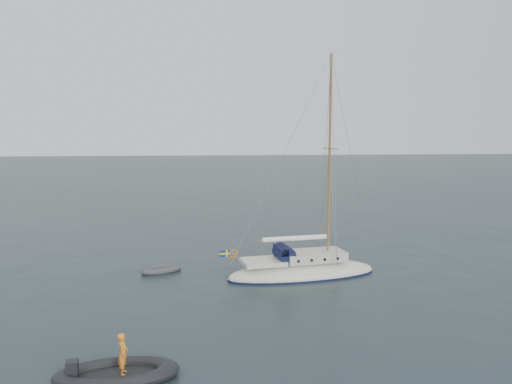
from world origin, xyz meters
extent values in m
plane|color=black|center=(0.00, 0.00, 0.00)|extent=(300.00, 300.00, 0.00)
ellipsoid|color=white|center=(1.18, -0.57, 0.15)|extent=(8.97, 2.79, 1.50)
cube|color=beige|center=(1.88, -0.57, 1.18)|extent=(3.59, 1.89, 0.55)
cube|color=white|center=(-1.21, -0.57, 1.02)|extent=(2.39, 1.89, 0.25)
cylinder|color=#111534|center=(0.04, -0.57, 1.45)|extent=(0.96, 1.64, 0.96)
cube|color=#111534|center=(-0.16, -0.57, 1.65)|extent=(0.45, 1.64, 0.40)
cylinder|color=olive|center=(2.78, -0.57, 6.88)|extent=(0.15, 0.15, 11.96)
cylinder|color=olive|center=(2.78, -0.57, 7.48)|extent=(0.05, 2.19, 0.05)
cylinder|color=olive|center=(0.69, -0.57, 2.24)|extent=(4.19, 0.10, 0.10)
cylinder|color=white|center=(0.69, -0.57, 2.29)|extent=(3.89, 0.28, 0.28)
cylinder|color=#9A99A2|center=(-2.80, -0.57, 1.45)|extent=(0.04, 2.19, 0.04)
torus|color=#DC6902|center=(-2.85, 0.03, 1.45)|extent=(0.54, 0.10, 0.54)
cylinder|color=olive|center=(-3.15, -0.57, 1.35)|extent=(0.03, 0.03, 0.90)
cube|color=navy|center=(-3.45, -0.57, 1.64)|extent=(0.60, 0.02, 0.38)
cube|color=#FFD804|center=(-3.45, -0.57, 1.64)|extent=(0.62, 0.03, 0.09)
cube|color=#FFD804|center=(-3.34, -0.57, 1.64)|extent=(0.09, 0.03, 0.40)
cylinder|color=black|center=(0.59, 0.38, 1.18)|extent=(0.18, 0.06, 0.18)
cylinder|color=black|center=(0.59, -1.53, 1.18)|extent=(0.18, 0.06, 0.18)
cylinder|color=black|center=(1.38, 0.38, 1.18)|extent=(0.18, 0.06, 0.18)
cylinder|color=black|center=(1.38, -1.53, 1.18)|extent=(0.18, 0.06, 0.18)
cylinder|color=black|center=(2.18, 0.38, 1.18)|extent=(0.18, 0.06, 0.18)
cylinder|color=black|center=(2.18, -1.53, 1.18)|extent=(0.18, 0.06, 0.18)
cylinder|color=black|center=(2.98, 0.38, 1.18)|extent=(0.18, 0.06, 0.18)
cylinder|color=black|center=(2.98, -1.53, 1.18)|extent=(0.18, 0.06, 0.18)
cube|color=#49494E|center=(-7.15, 1.15, 0.11)|extent=(1.56, 0.64, 0.09)
cube|color=black|center=(-7.57, -12.09, 0.16)|extent=(2.66, 1.11, 0.13)
cube|color=black|center=(-9.01, -12.09, 0.50)|extent=(0.39, 0.39, 0.66)
imported|color=orange|center=(-7.35, -12.09, 0.93)|extent=(0.38, 0.55, 1.45)
camera|label=1|loc=(-4.53, -28.67, 8.46)|focal=35.00mm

